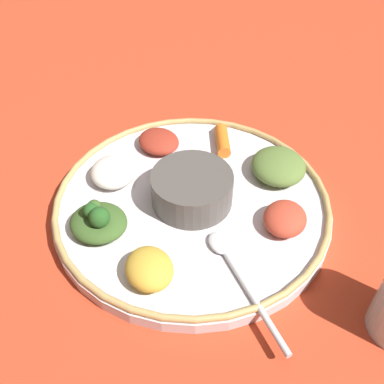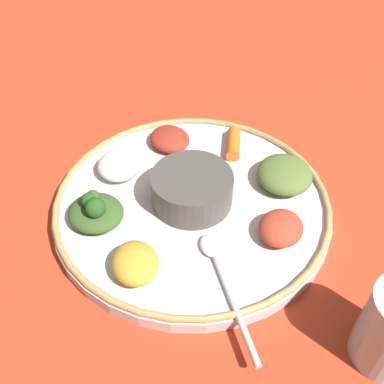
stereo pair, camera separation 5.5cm
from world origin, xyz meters
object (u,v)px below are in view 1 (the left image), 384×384
at_px(center_bowl, 192,188).
at_px(carrot_near_spoon, 222,138).
at_px(spoon, 235,268).
at_px(greens_pile, 98,221).

bearing_deg(center_bowl, carrot_near_spoon, -100.09).
relative_size(spoon, carrot_near_spoon, 1.96).
relative_size(spoon, greens_pile, 1.71).
bearing_deg(greens_pile, center_bowl, -145.98).
bearing_deg(spoon, carrot_near_spoon, -78.98).
distance_m(center_bowl, carrot_near_spoon, 0.12).
xyz_separation_m(center_bowl, greens_pile, (0.10, 0.07, -0.01)).
distance_m(spoon, carrot_near_spoon, 0.22).
relative_size(greens_pile, carrot_near_spoon, 1.15).
xyz_separation_m(center_bowl, spoon, (-0.06, 0.10, -0.02)).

